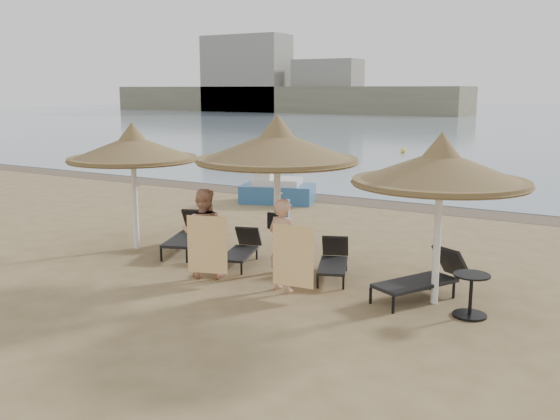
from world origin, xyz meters
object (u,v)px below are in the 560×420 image
(palapa_center, at_px, (277,147))
(lounger_far_right, at_px, (426,277))
(palapa_left, at_px, (133,149))
(lounger_near_right, at_px, (334,260))
(side_table, at_px, (471,297))
(lounger_near_left, at_px, (242,249))
(person_right, at_px, (283,238))
(pedal_boat, at_px, (277,190))
(palapa_right, at_px, (441,168))
(lounger_far_left, at_px, (189,234))
(person_left, at_px, (203,226))

(palapa_center, height_order, lounger_far_right, palapa_center)
(palapa_left, height_order, lounger_near_right, palapa_left)
(lounger_near_right, distance_m, side_table, 3.10)
(lounger_near_left, relative_size, person_right, 0.82)
(pedal_boat, bearing_deg, lounger_far_right, -62.49)
(palapa_left, height_order, palapa_center, palapa_center)
(palapa_right, relative_size, lounger_far_right, 1.51)
(palapa_left, xyz_separation_m, side_table, (7.89, -0.55, -2.02))
(palapa_left, bearing_deg, lounger_near_right, 4.47)
(lounger_near_right, bearing_deg, person_right, -127.74)
(lounger_near_left, distance_m, lounger_near_right, 2.11)
(palapa_center, height_order, person_right, palapa_center)
(side_table, relative_size, pedal_boat, 0.27)
(lounger_far_left, xyz_separation_m, person_left, (1.58, -1.51, 0.65))
(palapa_right, bearing_deg, side_table, -26.30)
(person_right, bearing_deg, lounger_near_right, -96.21)
(person_right, bearing_deg, palapa_center, -44.64)
(lounger_far_left, distance_m, lounger_far_right, 5.84)
(pedal_boat, bearing_deg, palapa_right, -62.42)
(lounger_near_left, bearing_deg, lounger_far_right, -20.73)
(person_left, bearing_deg, lounger_near_left, -116.75)
(palapa_center, bearing_deg, palapa_left, 179.95)
(side_table, distance_m, person_left, 5.22)
(person_left, height_order, pedal_boat, person_left)
(pedal_boat, bearing_deg, person_left, -87.94)
(palapa_center, relative_size, side_table, 4.49)
(lounger_far_right, bearing_deg, person_left, -139.69)
(palapa_right, height_order, person_right, palapa_right)
(palapa_right, xyz_separation_m, person_left, (-4.45, -0.78, -1.35))
(lounger_far_left, relative_size, lounger_near_right, 1.21)
(lounger_far_right, relative_size, person_left, 0.96)
(lounger_far_right, bearing_deg, person_right, -130.87)
(lounger_near_right, distance_m, lounger_far_right, 2.07)
(person_left, bearing_deg, side_table, 162.72)
(palapa_right, xyz_separation_m, pedal_boat, (-7.45, 7.13, -1.98))
(palapa_right, relative_size, lounger_near_right, 1.78)
(lounger_far_right, xyz_separation_m, side_table, (0.92, -0.54, -0.05))
(palapa_right, height_order, person_left, palapa_right)
(palapa_left, relative_size, lounger_near_right, 1.76)
(palapa_right, relative_size, side_table, 4.17)
(palapa_left, height_order, lounger_far_right, palapa_left)
(lounger_near_left, xyz_separation_m, lounger_far_right, (4.13, -0.23, 0.07))
(lounger_far_left, distance_m, person_left, 2.28)
(lounger_far_left, bearing_deg, palapa_right, -27.25)
(lounger_far_right, relative_size, person_right, 0.98)
(palapa_right, bearing_deg, lounger_far_left, 173.18)
(lounger_near_left, bearing_deg, side_table, -26.23)
(lounger_far_right, relative_size, side_table, 2.76)
(lounger_far_right, xyz_separation_m, pedal_boat, (-7.23, 6.93, 0.02))
(palapa_center, bearing_deg, palapa_right, -3.49)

